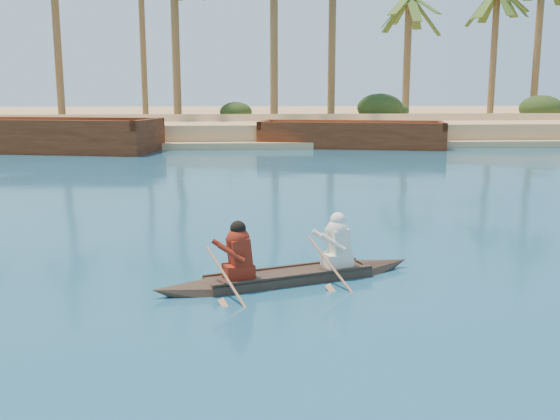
{
  "coord_description": "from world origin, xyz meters",
  "views": [
    {
      "loc": [
        -8.95,
        -12.95,
        3.16
      ],
      "look_at": [
        -8.06,
        -1.57,
        1.0
      ],
      "focal_mm": 40.0,
      "sensor_mm": 36.0,
      "label": 1
    }
  ],
  "objects": [
    {
      "name": "shrub_cluster",
      "position": [
        0.0,
        31.5,
        1.2
      ],
      "size": [
        100.0,
        6.0,
        2.4
      ],
      "primitive_type": null,
      "color": "#1D3112",
      "rests_on": "ground"
    },
    {
      "name": "palm_grove",
      "position": [
        0.0,
        35.0,
        8.0
      ],
      "size": [
        110.0,
        14.0,
        16.0
      ],
      "primitive_type": null,
      "color": "#30541D",
      "rests_on": "ground"
    },
    {
      "name": "barge_mid",
      "position": [
        -1.93,
        23.25,
        0.62
      ],
      "size": [
        11.13,
        5.88,
        1.77
      ],
      "rotation": [
        0.0,
        0.0,
        -0.23
      ],
      "color": "maroon",
      "rests_on": "ground"
    },
    {
      "name": "barge_left",
      "position": [
        -19.22,
        22.0,
        0.73
      ],
      "size": [
        13.14,
        7.04,
        2.08
      ],
      "rotation": [
        0.0,
        0.0,
        -0.24
      ],
      "color": "maroon",
      "rests_on": "ground"
    },
    {
      "name": "canoe",
      "position": [
        -8.0,
        -2.83,
        0.25
      ],
      "size": [
        4.65,
        2.08,
        1.29
      ],
      "rotation": [
        0.0,
        0.0,
        0.32
      ],
      "color": "#38271F",
      "rests_on": "ground"
    },
    {
      "name": "sandy_embankment",
      "position": [
        0.0,
        46.89,
        0.53
      ],
      "size": [
        150.0,
        51.0,
        1.5
      ],
      "color": "tan",
      "rests_on": "ground"
    }
  ]
}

